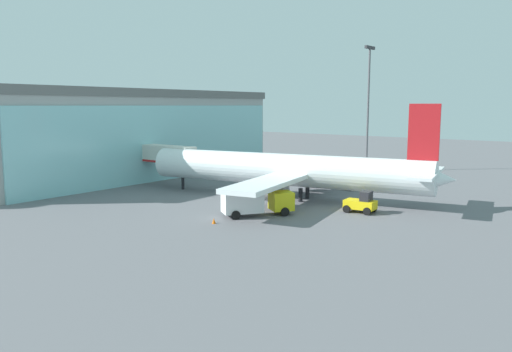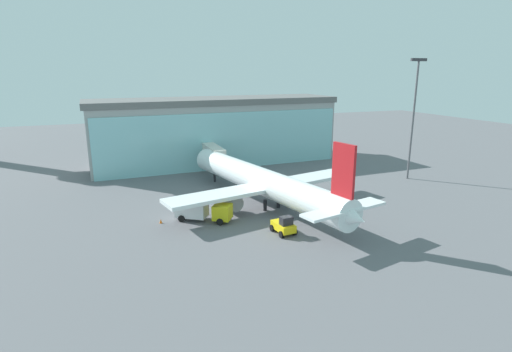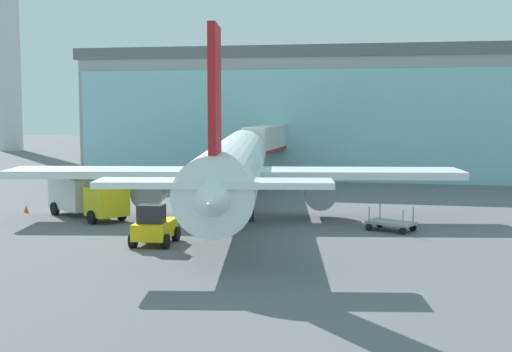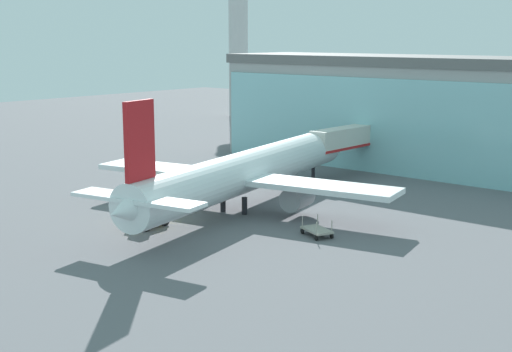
{
  "view_description": "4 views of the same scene",
  "coord_description": "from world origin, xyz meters",
  "px_view_note": "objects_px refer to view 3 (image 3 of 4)",
  "views": [
    {
      "loc": [
        -50.28,
        -25.66,
        11.22
      ],
      "look_at": [
        -4.27,
        10.82,
        2.88
      ],
      "focal_mm": 35.0,
      "sensor_mm": 36.0,
      "label": 1
    },
    {
      "loc": [
        -22.28,
        -42.82,
        18.88
      ],
      "look_at": [
        -2.5,
        8.13,
        4.55
      ],
      "focal_mm": 28.0,
      "sensor_mm": 36.0,
      "label": 2
    },
    {
      "loc": [
        11.74,
        -38.71,
        7.77
      ],
      "look_at": [
        0.05,
        9.05,
        2.77
      ],
      "focal_mm": 50.0,
      "sensor_mm": 36.0,
      "label": 3
    },
    {
      "loc": [
        42.8,
        -40.2,
        16.0
      ],
      "look_at": [
        0.01,
        8.39,
        3.26
      ],
      "focal_mm": 50.0,
      "sensor_mm": 36.0,
      "label": 4
    }
  ],
  "objects_px": {
    "control_tower": "(7,24)",
    "airplane": "(235,166)",
    "jet_bridge": "(268,140)",
    "pushback_tug": "(154,227)",
    "safety_cone_wingtip": "(26,209)",
    "baggage_cart": "(391,223)",
    "safety_cone_nose": "(158,235)",
    "catering_truck": "(85,196)"
  },
  "relations": [
    {
      "from": "control_tower",
      "to": "safety_cone_wingtip",
      "type": "height_order",
      "value": "control_tower"
    },
    {
      "from": "airplane",
      "to": "safety_cone_nose",
      "type": "xyz_separation_m",
      "value": [
        -2.03,
        -9.28,
        -3.2
      ]
    },
    {
      "from": "baggage_cart",
      "to": "safety_cone_nose",
      "type": "xyz_separation_m",
      "value": [
        -12.85,
        -6.02,
        -0.23
      ]
    },
    {
      "from": "control_tower",
      "to": "catering_truck",
      "type": "xyz_separation_m",
      "value": [
        44.85,
        -61.09,
        -19.31
      ]
    },
    {
      "from": "jet_bridge",
      "to": "control_tower",
      "type": "height_order",
      "value": "control_tower"
    },
    {
      "from": "control_tower",
      "to": "pushback_tug",
      "type": "bearing_deg",
      "value": -52.42
    },
    {
      "from": "jet_bridge",
      "to": "baggage_cart",
      "type": "bearing_deg",
      "value": -150.29
    },
    {
      "from": "baggage_cart",
      "to": "airplane",
      "type": "bearing_deg",
      "value": 6.11
    },
    {
      "from": "catering_truck",
      "to": "safety_cone_wingtip",
      "type": "distance_m",
      "value": 5.38
    },
    {
      "from": "control_tower",
      "to": "baggage_cart",
      "type": "distance_m",
      "value": 92.13
    },
    {
      "from": "airplane",
      "to": "pushback_tug",
      "type": "xyz_separation_m",
      "value": [
        -1.69,
        -10.63,
        -2.5
      ]
    },
    {
      "from": "control_tower",
      "to": "airplane",
      "type": "bearing_deg",
      "value": -46.8
    },
    {
      "from": "catering_truck",
      "to": "safety_cone_nose",
      "type": "height_order",
      "value": "catering_truck"
    },
    {
      "from": "airplane",
      "to": "catering_truck",
      "type": "xyz_separation_m",
      "value": [
        -9.85,
        -2.83,
        -2.0
      ]
    },
    {
      "from": "pushback_tug",
      "to": "safety_cone_nose",
      "type": "distance_m",
      "value": 1.56
    },
    {
      "from": "baggage_cart",
      "to": "catering_truck",
      "type": "bearing_deg",
      "value": 21.69
    },
    {
      "from": "safety_cone_nose",
      "to": "jet_bridge",
      "type": "bearing_deg",
      "value": 90.28
    },
    {
      "from": "jet_bridge",
      "to": "baggage_cart",
      "type": "height_order",
      "value": "jet_bridge"
    },
    {
      "from": "airplane",
      "to": "catering_truck",
      "type": "relative_size",
      "value": 5.31
    },
    {
      "from": "jet_bridge",
      "to": "airplane",
      "type": "relative_size",
      "value": 0.29
    },
    {
      "from": "pushback_tug",
      "to": "safety_cone_wingtip",
      "type": "height_order",
      "value": "pushback_tug"
    },
    {
      "from": "jet_bridge",
      "to": "pushback_tug",
      "type": "relative_size",
      "value": 3.37
    },
    {
      "from": "airplane",
      "to": "catering_truck",
      "type": "height_order",
      "value": "airplane"
    },
    {
      "from": "jet_bridge",
      "to": "safety_cone_wingtip",
      "type": "height_order",
      "value": "jet_bridge"
    },
    {
      "from": "control_tower",
      "to": "safety_cone_wingtip",
      "type": "xyz_separation_m",
      "value": [
        39.69,
        -60.14,
        -20.5
      ]
    },
    {
      "from": "control_tower",
      "to": "baggage_cart",
      "type": "relative_size",
      "value": 10.28
    },
    {
      "from": "jet_bridge",
      "to": "control_tower",
      "type": "distance_m",
      "value": 67.06
    },
    {
      "from": "control_tower",
      "to": "catering_truck",
      "type": "bearing_deg",
      "value": -53.71
    },
    {
      "from": "pushback_tug",
      "to": "safety_cone_wingtip",
      "type": "relative_size",
      "value": 6.1
    },
    {
      "from": "control_tower",
      "to": "airplane",
      "type": "height_order",
      "value": "control_tower"
    },
    {
      "from": "pushback_tug",
      "to": "safety_cone_nose",
      "type": "relative_size",
      "value": 6.1
    },
    {
      "from": "jet_bridge",
      "to": "catering_truck",
      "type": "bearing_deg",
      "value": 161.9
    },
    {
      "from": "pushback_tug",
      "to": "airplane",
      "type": "bearing_deg",
      "value": -14.38
    },
    {
      "from": "catering_truck",
      "to": "baggage_cart",
      "type": "xyz_separation_m",
      "value": [
        20.67,
        -0.43,
        -0.97
      ]
    },
    {
      "from": "airplane",
      "to": "baggage_cart",
      "type": "height_order",
      "value": "airplane"
    },
    {
      "from": "jet_bridge",
      "to": "safety_cone_wingtip",
      "type": "distance_m",
      "value": 25.67
    },
    {
      "from": "catering_truck",
      "to": "pushback_tug",
      "type": "bearing_deg",
      "value": -9.57
    },
    {
      "from": "control_tower",
      "to": "jet_bridge",
      "type": "bearing_deg",
      "value": -36.08
    },
    {
      "from": "control_tower",
      "to": "catering_truck",
      "type": "distance_m",
      "value": 78.2
    },
    {
      "from": "baggage_cart",
      "to": "safety_cone_wingtip",
      "type": "bearing_deg",
      "value": 19.83
    },
    {
      "from": "airplane",
      "to": "safety_cone_nose",
      "type": "distance_m",
      "value": 10.02
    },
    {
      "from": "pushback_tug",
      "to": "safety_cone_wingtip",
      "type": "distance_m",
      "value": 15.96
    }
  ]
}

